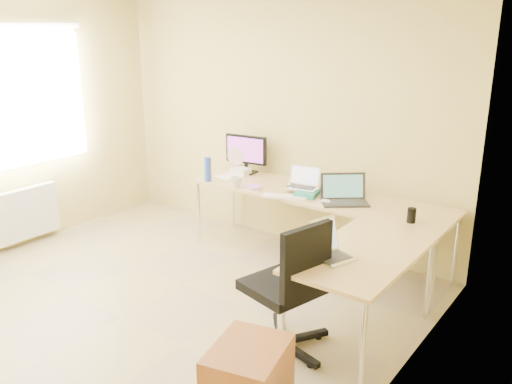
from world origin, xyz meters
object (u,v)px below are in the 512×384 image
Objects in this scene: laptop_center at (302,178)px; keyboard at (285,197)px; office_chair at (282,286)px; laptop_return at (333,244)px; desk_main at (315,229)px; water_bottle at (208,169)px; desk_return at (361,296)px; desk_fan at (238,160)px; laptop_black at (345,190)px; monitor at (246,154)px; mug at (236,182)px.

keyboard is (-0.04, -0.23, -0.14)m from laptop_center.
laptop_return is at bearing 46.39° from office_chair.
desk_main is 10.52× the size of water_bottle.
desk_return is 0.62m from office_chair.
desk_fan is 2.44m from laptop_return.
desk_main is at bearing 19.87° from laptop_center.
laptop_black is 1.64× the size of desk_fan.
laptop_return reaches higher than desk_return.
mug is at bearing -69.47° from monitor.
desk_return is 2.27m from water_bottle.
laptop_black is at bearing 41.97° from laptop_return.
desk_main is 10.47× the size of desk_fan.
water_bottle is at bearing -108.45° from desk_fan.
water_bottle is 2.06m from office_chair.
monitor reaches higher than desk_return.
desk_fan is at bearing 128.98° from laptop_black.
desk_main is 2.56× the size of office_chair.
keyboard is at bearing 160.19° from laptop_black.
laptop_return is (1.02, -0.94, 0.09)m from keyboard.
laptop_black is 1.32× the size of laptop_return.
laptop_center is 0.67m from mug.
monitor is 0.52m from water_bottle.
laptop_return is at bearing -55.61° from desk_main.
mug reaches higher than desk_return.
desk_return is 1.25× the size of office_chair.
laptop_black is 1.38m from office_chair.
water_bottle is (-1.00, -0.23, -0.02)m from laptop_center.
desk_fan is (-1.11, 0.20, 0.49)m from desk_main.
desk_return is at bearing -53.62° from keyboard.
laptop_black reaches higher than desk_main.
desk_return is 4.14× the size of laptop_return.
monitor reaches higher than laptop_center.
office_chair reaches higher than laptop_return.
office_chair reaches higher than laptop_black.
monitor is 2.30m from office_chair.
keyboard is (-0.53, -0.19, -0.12)m from laptop_black.
monitor is at bearing 168.77° from desk_main.
water_bottle is (-0.95, 0.00, 0.12)m from keyboard.
desk_main and desk_return have the same top height.
desk_return is 0.54m from laptop_return.
office_chair is (0.73, -1.13, -0.24)m from keyboard.
laptop_black reaches higher than keyboard.
laptop_return is (1.98, -0.94, -0.02)m from water_bottle.
laptop_center is 1.28× the size of water_bottle.
water_bottle is at bearing 82.89° from laptop_return.
desk_fan is at bearing 150.15° from office_chair.
monitor is 0.58m from mug.
laptop_return is 0.48m from office_chair.
laptop_black is 0.58m from keyboard.
desk_return is at bearing -45.73° from desk_main.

